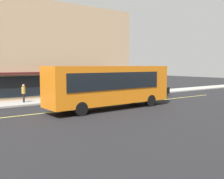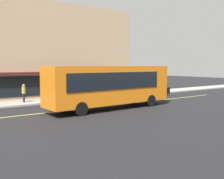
% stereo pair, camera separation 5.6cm
% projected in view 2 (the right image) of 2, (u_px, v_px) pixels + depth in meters
% --- Properties ---
extents(ground, '(120.00, 120.00, 0.00)m').
position_uv_depth(ground, '(73.00, 110.00, 20.84)').
color(ground, black).
extents(sidewalk, '(80.00, 2.90, 0.15)m').
position_uv_depth(sidewalk, '(47.00, 101.00, 25.30)').
color(sidewalk, '#9E9B93').
rests_on(sidewalk, ground).
extents(lane_centre_stripe, '(36.00, 0.16, 0.01)m').
position_uv_depth(lane_centre_stripe, '(73.00, 110.00, 20.84)').
color(lane_centre_stripe, '#D8D14C').
rests_on(lane_centre_stripe, ground).
extents(storefront_building, '(24.39, 8.90, 10.13)m').
position_uv_depth(storefront_building, '(22.00, 52.00, 29.01)').
color(storefront_building, tan).
rests_on(storefront_building, ground).
extents(bus, '(11.21, 2.89, 3.50)m').
position_uv_depth(bus, '(111.00, 85.00, 21.21)').
color(bus, orange).
rests_on(bus, ground).
extents(car_black, '(4.32, 1.89, 1.52)m').
position_uv_depth(car_black, '(152.00, 90.00, 30.13)').
color(car_black, black).
rests_on(car_black, ground).
extents(pedestrian_near_storefront, '(0.34, 0.34, 1.67)m').
position_uv_depth(pedestrian_near_storefront, '(24.00, 92.00, 23.93)').
color(pedestrian_near_storefront, black).
rests_on(pedestrian_near_storefront, sidewalk).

